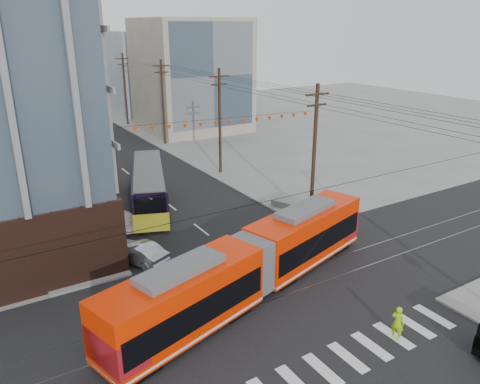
# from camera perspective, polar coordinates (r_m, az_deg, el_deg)

# --- Properties ---
(ground) EXTENTS (160.00, 160.00, 0.00)m
(ground) POSITION_cam_1_polar(r_m,az_deg,el_deg) (26.60, 9.68, -15.21)
(ground) COLOR slate
(bg_bldg_ne_near) EXTENTS (14.00, 14.00, 16.00)m
(bg_bldg_ne_near) POSITION_cam_1_polar(r_m,az_deg,el_deg) (71.43, -6.01, 13.95)
(bg_bldg_ne_near) COLOR gray
(bg_bldg_ne_near) RESTS_ON ground
(bg_bldg_ne_far) EXTENTS (16.00, 16.00, 14.00)m
(bg_bldg_ne_far) POSITION_cam_1_polar(r_m,az_deg,el_deg) (90.58, -10.53, 14.31)
(bg_bldg_ne_far) COLOR #8C99A5
(bg_bldg_ne_far) RESTS_ON ground
(utility_pole_far) EXTENTS (0.30, 0.30, 11.00)m
(utility_pole_far) POSITION_cam_1_polar(r_m,az_deg,el_deg) (76.32, -13.82, 11.98)
(utility_pole_far) COLOR black
(utility_pole_far) RESTS_ON ground
(streetcar) EXTENTS (20.07, 8.29, 3.87)m
(streetcar) POSITION_cam_1_polar(r_m,az_deg,el_deg) (27.54, 1.41, -8.85)
(streetcar) COLOR red
(streetcar) RESTS_ON ground
(city_bus) EXTENTS (6.95, 12.82, 3.59)m
(city_bus) POSITION_cam_1_polar(r_m,az_deg,el_deg) (41.48, -11.00, 0.65)
(city_bus) COLOR black
(city_bus) RESTS_ON ground
(parked_car_silver) EXTENTS (3.17, 4.62, 1.44)m
(parked_car_silver) POSITION_cam_1_polar(r_m,az_deg,el_deg) (32.30, -12.27, -7.20)
(parked_car_silver) COLOR #9EA1B1
(parked_car_silver) RESTS_ON ground
(parked_car_white) EXTENTS (2.47, 4.69, 1.30)m
(parked_car_white) POSITION_cam_1_polar(r_m,az_deg,el_deg) (38.08, -14.29, -3.22)
(parked_car_white) COLOR silver
(parked_car_white) RESTS_ON ground
(parked_car_grey) EXTENTS (2.79, 4.88, 1.28)m
(parked_car_grey) POSITION_cam_1_polar(r_m,az_deg,el_deg) (41.57, -16.47, -1.47)
(parked_car_grey) COLOR #545556
(parked_car_grey) RESTS_ON ground
(pedestrian) EXTENTS (0.62, 0.77, 1.83)m
(pedestrian) POSITION_cam_1_polar(r_m,az_deg,el_deg) (25.80, 18.66, -14.84)
(pedestrian) COLOR #A0E011
(pedestrian) RESTS_ON ground
(jersey_barrier) EXTENTS (2.20, 3.72, 0.74)m
(jersey_barrier) POSITION_cam_1_polar(r_m,az_deg,el_deg) (40.25, 6.23, -1.86)
(jersey_barrier) COLOR gray
(jersey_barrier) RESTS_ON ground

